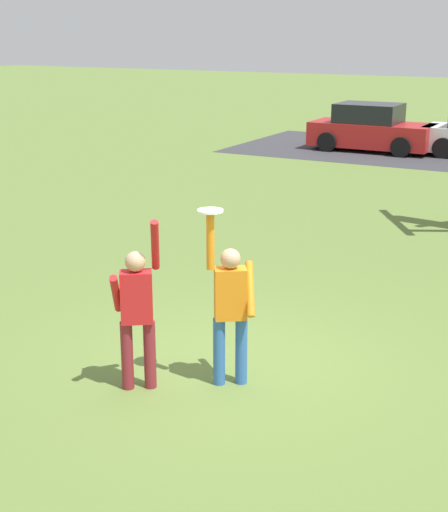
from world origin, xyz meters
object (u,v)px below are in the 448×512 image
object	(u,v)px
person_catcher	(230,305)
frisbee_disc	(210,211)
person_defender	(137,309)
parked_car_red	(371,129)

from	to	relation	value
person_catcher	frisbee_disc	distance (m)	1.13
person_defender	frisbee_disc	world-z (taller)	frisbee_disc
parked_car_red	person_catcher	bearing A→B (deg)	-77.39
person_catcher	parked_car_red	bearing A→B (deg)	-111.68
person_defender	frisbee_disc	size ratio (longest dim) A/B	7.09
person_catcher	parked_car_red	xyz separation A→B (m)	(-4.10, 17.96, -0.25)
person_defender	parked_car_red	bearing A→B (deg)	65.32
person_defender	person_catcher	bearing A→B (deg)	0.00
person_catcher	frisbee_disc	xyz separation A→B (m)	(-0.19, -0.13, 1.11)
person_catcher	person_defender	size ratio (longest dim) A/B	1.02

